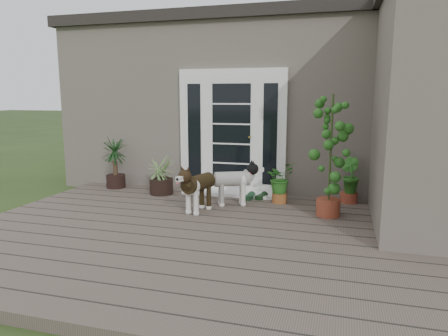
# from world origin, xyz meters

# --- Properties ---
(deck) EXTENTS (6.20, 4.60, 0.12)m
(deck) POSITION_xyz_m (0.00, 0.40, 0.06)
(deck) COLOR #6B5B4C
(deck) RESTS_ON ground
(house_main) EXTENTS (7.40, 4.00, 3.10)m
(house_main) POSITION_xyz_m (0.00, 4.65, 1.55)
(house_main) COLOR #665E54
(house_main) RESTS_ON ground
(roof_main) EXTENTS (7.60, 4.20, 0.20)m
(roof_main) POSITION_xyz_m (0.00, 4.65, 3.20)
(roof_main) COLOR #2D2826
(roof_main) RESTS_ON house_main
(house_wing) EXTENTS (1.60, 2.40, 3.10)m
(house_wing) POSITION_xyz_m (2.90, 1.50, 1.55)
(house_wing) COLOR #665E54
(house_wing) RESTS_ON ground
(door_unit) EXTENTS (1.90, 0.14, 2.15)m
(door_unit) POSITION_xyz_m (-0.20, 2.60, 1.19)
(door_unit) COLOR white
(door_unit) RESTS_ON deck
(door_step) EXTENTS (1.60, 0.40, 0.05)m
(door_step) POSITION_xyz_m (-0.20, 2.40, 0.14)
(door_step) COLOR white
(door_step) RESTS_ON deck
(brindle_dog) EXTENTS (0.50, 0.82, 0.63)m
(brindle_dog) POSITION_xyz_m (-0.34, 1.23, 0.44)
(brindle_dog) COLOR #322512
(brindle_dog) RESTS_ON deck
(white_dog) EXTENTS (0.80, 0.59, 0.61)m
(white_dog) POSITION_xyz_m (0.04, 1.72, 0.43)
(white_dog) COLOR silver
(white_dog) RESTS_ON deck
(spider_plant) EXTENTS (0.90, 0.90, 0.72)m
(spider_plant) POSITION_xyz_m (-1.34, 2.11, 0.48)
(spider_plant) COLOR #93BD74
(spider_plant) RESTS_ON deck
(yucca) EXTENTS (0.71, 0.71, 0.96)m
(yucca) POSITION_xyz_m (-2.37, 2.33, 0.60)
(yucca) COLOR black
(yucca) RESTS_ON deck
(herb_a) EXTENTS (0.63, 0.63, 0.58)m
(herb_a) POSITION_xyz_m (0.73, 2.08, 0.41)
(herb_a) COLOR #1F5C1A
(herb_a) RESTS_ON deck
(herb_b) EXTENTS (0.48, 0.48, 0.52)m
(herb_b) POSITION_xyz_m (1.80, 2.40, 0.38)
(herb_b) COLOR #16501B
(herb_b) RESTS_ON deck
(herb_c) EXTENTS (0.42, 0.42, 0.48)m
(herb_c) POSITION_xyz_m (2.38, 2.26, 0.36)
(herb_c) COLOR #1D6520
(herb_c) RESTS_ON deck
(sapling) EXTENTS (0.65, 0.65, 1.78)m
(sapling) POSITION_xyz_m (1.51, 1.53, 1.01)
(sapling) COLOR #22611B
(sapling) RESTS_ON deck
(clog_left) EXTENTS (0.20, 0.33, 0.09)m
(clog_left) POSITION_xyz_m (0.22, 2.17, 0.17)
(clog_left) COLOR #173A21
(clog_left) RESTS_ON deck
(clog_right) EXTENTS (0.24, 0.33, 0.09)m
(clog_right) POSITION_xyz_m (0.41, 2.25, 0.16)
(clog_right) COLOR black
(clog_right) RESTS_ON deck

